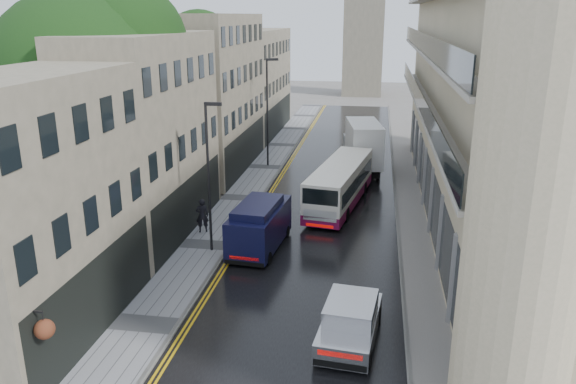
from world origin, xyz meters
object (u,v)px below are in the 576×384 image
(cream_bus, at_px, (312,196))
(silver_hatchback, at_px, (318,340))
(pedestrian, at_px, (202,215))
(white_van, at_px, (234,243))
(lamp_post_far, at_px, (267,113))
(navy_van, at_px, (230,236))
(lamp_post_near, at_px, (209,179))
(tree_far, at_px, (175,95))
(tree_near, at_px, (85,114))
(white_lorry, at_px, (351,151))

(cream_bus, relative_size, silver_hatchback, 2.26)
(cream_bus, distance_m, pedestrian, 6.93)
(white_van, bearing_deg, lamp_post_far, 96.37)
(pedestrian, bearing_deg, navy_van, 107.80)
(silver_hatchback, distance_m, navy_van, 9.58)
(white_van, distance_m, navy_van, 0.51)
(lamp_post_near, xyz_separation_m, lamp_post_far, (-0.40, 17.76, 0.41))
(white_van, relative_size, lamp_post_far, 0.48)
(white_van, bearing_deg, lamp_post_near, 152.30)
(tree_far, xyz_separation_m, lamp_post_near, (6.87, -14.45, -2.21))
(tree_near, bearing_deg, navy_van, -15.96)
(white_van, relative_size, navy_van, 0.76)
(lamp_post_near, bearing_deg, navy_van, -36.64)
(cream_bus, xyz_separation_m, navy_van, (-3.38, -7.03, -0.02))
(tree_far, distance_m, lamp_post_near, 16.15)
(white_van, distance_m, lamp_post_far, 18.97)
(cream_bus, bearing_deg, navy_van, -106.50)
(lamp_post_near, bearing_deg, tree_near, 168.84)
(tree_near, relative_size, silver_hatchback, 3.06)
(tree_far, xyz_separation_m, cream_bus, (11.53, -8.39, -4.81))
(white_lorry, height_order, silver_hatchback, white_lorry)
(silver_hatchback, bearing_deg, pedestrian, 130.49)
(tree_far, bearing_deg, white_lorry, 5.20)
(white_van, xyz_separation_m, lamp_post_far, (-1.86, 18.55, 3.48))
(tree_far, xyz_separation_m, white_van, (8.33, -15.24, -5.28))
(white_lorry, bearing_deg, lamp_post_far, 153.82)
(tree_near, distance_m, navy_van, 10.40)
(tree_near, distance_m, pedestrian, 8.38)
(pedestrian, relative_size, lamp_post_far, 0.23)
(cream_bus, relative_size, pedestrian, 5.16)
(silver_hatchback, bearing_deg, cream_bus, 103.22)
(cream_bus, height_order, navy_van, cream_bus)
(white_lorry, xyz_separation_m, lamp_post_near, (-6.54, -15.67, 1.96))
(pedestrian, height_order, lamp_post_near, lamp_post_near)
(white_van, bearing_deg, tree_near, 166.10)
(tree_far, distance_m, white_lorry, 14.10)
(tree_near, relative_size, cream_bus, 1.35)
(cream_bus, bearing_deg, tree_near, -149.54)
(white_lorry, relative_size, lamp_post_far, 0.90)
(tree_near, distance_m, lamp_post_near, 7.88)
(tree_far, relative_size, pedestrian, 6.27)
(white_van, height_order, pedestrian, pedestrian)
(tree_near, relative_size, pedestrian, 6.99)
(tree_far, relative_size, lamp_post_near, 1.60)
(navy_van, relative_size, pedestrian, 2.72)
(tree_far, distance_m, lamp_post_far, 7.48)
(navy_van, distance_m, lamp_post_far, 19.05)
(silver_hatchback, relative_size, pedestrian, 2.28)
(tree_far, xyz_separation_m, lamp_post_far, (6.46, 3.31, -1.80))
(white_lorry, relative_size, silver_hatchback, 1.71)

